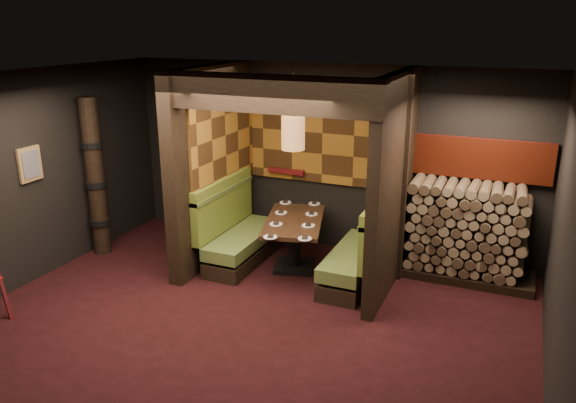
{
  "coord_description": "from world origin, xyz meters",
  "views": [
    {
      "loc": [
        2.78,
        -5.21,
        3.43
      ],
      "look_at": [
        0.0,
        1.3,
        1.15
      ],
      "focal_mm": 35.0,
      "sensor_mm": 36.0,
      "label": 1
    }
  ],
  "objects_px": {
    "pendant_lamp": "(293,133)",
    "dining_table": "(294,235)",
    "booth_bench_right": "(361,255)",
    "booth_bench_left": "(238,235)",
    "totem_column": "(95,178)",
    "firewood_stack": "(472,233)"
  },
  "relations": [
    {
      "from": "booth_bench_right",
      "to": "pendant_lamp",
      "type": "height_order",
      "value": "pendant_lamp"
    },
    {
      "from": "pendant_lamp",
      "to": "totem_column",
      "type": "distance_m",
      "value": 3.13
    },
    {
      "from": "booth_bench_left",
      "to": "totem_column",
      "type": "distance_m",
      "value": 2.3
    },
    {
      "from": "pendant_lamp",
      "to": "totem_column",
      "type": "height_order",
      "value": "pendant_lamp"
    },
    {
      "from": "dining_table",
      "to": "totem_column",
      "type": "distance_m",
      "value": 3.11
    },
    {
      "from": "booth_bench_right",
      "to": "pendant_lamp",
      "type": "xyz_separation_m",
      "value": [
        -1.01,
        0.01,
        1.6
      ]
    },
    {
      "from": "pendant_lamp",
      "to": "firewood_stack",
      "type": "height_order",
      "value": "pendant_lamp"
    },
    {
      "from": "booth_bench_right",
      "to": "dining_table",
      "type": "xyz_separation_m",
      "value": [
        -1.01,
        0.06,
        0.12
      ]
    },
    {
      "from": "booth_bench_right",
      "to": "dining_table",
      "type": "height_order",
      "value": "booth_bench_right"
    },
    {
      "from": "totem_column",
      "to": "firewood_stack",
      "type": "height_order",
      "value": "totem_column"
    },
    {
      "from": "dining_table",
      "to": "pendant_lamp",
      "type": "bearing_deg",
      "value": -90.0
    },
    {
      "from": "booth_bench_right",
      "to": "totem_column",
      "type": "distance_m",
      "value": 4.1
    },
    {
      "from": "pendant_lamp",
      "to": "booth_bench_left",
      "type": "bearing_deg",
      "value": -179.39
    },
    {
      "from": "pendant_lamp",
      "to": "firewood_stack",
      "type": "xyz_separation_m",
      "value": [
        2.36,
        0.69,
        -1.32
      ]
    },
    {
      "from": "booth_bench_right",
      "to": "dining_table",
      "type": "distance_m",
      "value": 1.02
    },
    {
      "from": "booth_bench_right",
      "to": "firewood_stack",
      "type": "xyz_separation_m",
      "value": [
        1.35,
        0.7,
        0.28
      ]
    },
    {
      "from": "pendant_lamp",
      "to": "totem_column",
      "type": "xyz_separation_m",
      "value": [
        -2.97,
        -0.56,
        -0.81
      ]
    },
    {
      "from": "totem_column",
      "to": "firewood_stack",
      "type": "xyz_separation_m",
      "value": [
        5.33,
        1.25,
        -0.51
      ]
    },
    {
      "from": "booth_bench_left",
      "to": "pendant_lamp",
      "type": "xyz_separation_m",
      "value": [
        0.88,
        0.01,
        1.6
      ]
    },
    {
      "from": "booth_bench_right",
      "to": "totem_column",
      "type": "height_order",
      "value": "totem_column"
    },
    {
      "from": "pendant_lamp",
      "to": "dining_table",
      "type": "bearing_deg",
      "value": 90.0
    },
    {
      "from": "booth_bench_right",
      "to": "totem_column",
      "type": "bearing_deg",
      "value": -172.14
    }
  ]
}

